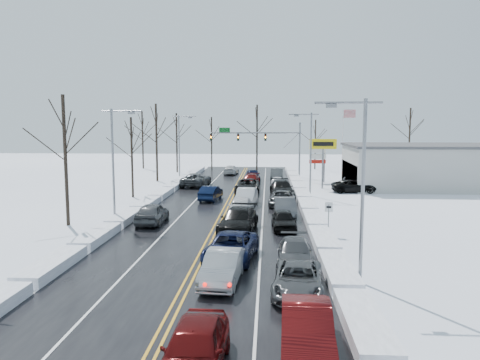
# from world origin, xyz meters

# --- Properties ---
(ground) EXTENTS (160.00, 160.00, 0.00)m
(ground) POSITION_xyz_m (0.00, 0.00, 0.00)
(ground) COLOR white
(ground) RESTS_ON ground
(road_surface) EXTENTS (14.00, 84.00, 0.01)m
(road_surface) POSITION_xyz_m (0.00, 2.00, 0.01)
(road_surface) COLOR black
(road_surface) RESTS_ON ground
(snow_bank_left) EXTENTS (1.51, 72.00, 0.59)m
(snow_bank_left) POSITION_xyz_m (-7.60, 2.00, 0.00)
(snow_bank_left) COLOR white
(snow_bank_left) RESTS_ON ground
(snow_bank_right) EXTENTS (1.51, 72.00, 0.59)m
(snow_bank_right) POSITION_xyz_m (7.60, 2.00, 0.00)
(snow_bank_right) COLOR white
(snow_bank_right) RESTS_ON ground
(traffic_signal_mast) EXTENTS (13.28, 0.39, 8.00)m
(traffic_signal_mast) POSITION_xyz_m (3.45, 27.99, 5.48)
(traffic_signal_mast) COLOR slate
(traffic_signal_mast) RESTS_ON ground
(tires_plus_sign) EXTENTS (3.20, 0.34, 6.00)m
(tires_plus_sign) POSITION_xyz_m (10.50, 15.99, 4.99)
(tires_plus_sign) COLOR slate
(tires_plus_sign) RESTS_ON ground
(used_vehicles_sign) EXTENTS (2.20, 0.22, 4.65)m
(used_vehicles_sign) POSITION_xyz_m (10.50, 22.00, 3.32)
(used_vehicles_sign) COLOR slate
(used_vehicles_sign) RESTS_ON ground
(speed_limit_sign) EXTENTS (0.55, 0.09, 2.35)m
(speed_limit_sign) POSITION_xyz_m (8.20, -8.00, 1.63)
(speed_limit_sign) COLOR slate
(speed_limit_sign) RESTS_ON ground
(flagpole) EXTENTS (1.87, 1.20, 10.00)m
(flagpole) POSITION_xyz_m (15.17, 30.00, 5.93)
(flagpole) COLOR silver
(flagpole) RESTS_ON ground
(dealership_building) EXTENTS (20.40, 12.40, 5.30)m
(dealership_building) POSITION_xyz_m (23.98, 18.00, 2.66)
(dealership_building) COLOR #ADADA8
(dealership_building) RESTS_ON ground
(streetlight_se) EXTENTS (3.20, 0.25, 9.00)m
(streetlight_se) POSITION_xyz_m (8.30, -18.00, 5.31)
(streetlight_se) COLOR slate
(streetlight_se) RESTS_ON ground
(streetlight_ne) EXTENTS (3.20, 0.25, 9.00)m
(streetlight_ne) POSITION_xyz_m (8.30, 10.00, 5.31)
(streetlight_ne) COLOR slate
(streetlight_ne) RESTS_ON ground
(streetlight_sw) EXTENTS (3.20, 0.25, 9.00)m
(streetlight_sw) POSITION_xyz_m (-8.30, -4.00, 5.31)
(streetlight_sw) COLOR slate
(streetlight_sw) RESTS_ON ground
(streetlight_nw) EXTENTS (3.20, 0.25, 9.00)m
(streetlight_nw) POSITION_xyz_m (-8.30, 24.00, 5.31)
(streetlight_nw) COLOR slate
(streetlight_nw) RESTS_ON ground
(tree_left_b) EXTENTS (4.00, 4.00, 10.00)m
(tree_left_b) POSITION_xyz_m (-11.50, -6.00, 6.99)
(tree_left_b) COLOR #2D231C
(tree_left_b) RESTS_ON ground
(tree_left_c) EXTENTS (3.40, 3.40, 8.50)m
(tree_left_c) POSITION_xyz_m (-10.50, 8.00, 5.94)
(tree_left_c) COLOR #2D231C
(tree_left_c) RESTS_ON ground
(tree_left_d) EXTENTS (4.20, 4.20, 10.50)m
(tree_left_d) POSITION_xyz_m (-11.20, 22.00, 7.33)
(tree_left_d) COLOR #2D231C
(tree_left_d) RESTS_ON ground
(tree_left_e) EXTENTS (3.80, 3.80, 9.50)m
(tree_left_e) POSITION_xyz_m (-10.80, 34.00, 6.64)
(tree_left_e) COLOR #2D231C
(tree_left_e) RESTS_ON ground
(tree_far_a) EXTENTS (4.00, 4.00, 10.00)m
(tree_far_a) POSITION_xyz_m (-18.00, 40.00, 6.99)
(tree_far_a) COLOR #2D231C
(tree_far_a) RESTS_ON ground
(tree_far_b) EXTENTS (3.60, 3.60, 9.00)m
(tree_far_b) POSITION_xyz_m (-6.00, 41.00, 6.29)
(tree_far_b) COLOR #2D231C
(tree_far_b) RESTS_ON ground
(tree_far_c) EXTENTS (4.40, 4.40, 11.00)m
(tree_far_c) POSITION_xyz_m (2.00, 39.00, 7.68)
(tree_far_c) COLOR #2D231C
(tree_far_c) RESTS_ON ground
(tree_far_d) EXTENTS (3.40, 3.40, 8.50)m
(tree_far_d) POSITION_xyz_m (12.00, 40.50, 5.94)
(tree_far_d) COLOR #2D231C
(tree_far_d) RESTS_ON ground
(tree_far_e) EXTENTS (4.20, 4.20, 10.50)m
(tree_far_e) POSITION_xyz_m (28.00, 41.00, 7.33)
(tree_far_e) COLOR #2D231C
(tree_far_e) RESTS_ON ground
(queued_car_1) EXTENTS (2.04, 4.89, 1.57)m
(queued_car_1) POSITION_xyz_m (1.72, -18.40, 0.00)
(queued_car_1) COLOR #9CA0A4
(queued_car_1) RESTS_ON ground
(queued_car_2) EXTENTS (3.23, 5.87, 1.56)m
(queued_car_2) POSITION_xyz_m (1.83, -14.59, 0.00)
(queued_car_2) COLOR black
(queued_car_2) RESTS_ON ground
(queued_car_3) EXTENTS (3.06, 6.09, 1.70)m
(queued_car_3) POSITION_xyz_m (1.79, -7.32, 0.00)
(queued_car_3) COLOR black
(queued_car_3) RESTS_ON ground
(queued_car_4) EXTENTS (2.12, 4.97, 1.67)m
(queued_car_4) POSITION_xyz_m (1.63, -1.99, 0.00)
(queued_car_4) COLOR silver
(queued_car_4) RESTS_ON ground
(queued_car_5) EXTENTS (2.07, 5.12, 1.65)m
(queued_car_5) POSITION_xyz_m (1.85, 3.63, 0.00)
(queued_car_5) COLOR silver
(queued_car_5) RESTS_ON ground
(queued_car_6) EXTENTS (2.75, 5.78, 1.59)m
(queued_car_6) POSITION_xyz_m (1.59, 11.80, 0.00)
(queued_car_6) COLOR black
(queued_car_6) RESTS_ON ground
(queued_car_7) EXTENTS (2.42, 5.01, 1.40)m
(queued_car_7) POSITION_xyz_m (1.77, 18.59, 0.00)
(queued_car_7) COLOR #500B0A
(queued_car_7) RESTS_ON ground
(queued_car_8) EXTENTS (2.32, 4.83, 1.59)m
(queued_car_8) POSITION_xyz_m (1.83, 23.23, 0.00)
(queued_car_8) COLOR black
(queued_car_8) RESTS_ON ground
(queued_car_9) EXTENTS (1.89, 4.99, 1.63)m
(queued_car_9) POSITION_xyz_m (5.28, -25.27, 0.00)
(queued_car_9) COLOR #510A0B
(queued_car_9) RESTS_ON ground
(queued_car_10) EXTENTS (2.68, 5.09, 1.37)m
(queued_car_10) POSITION_xyz_m (5.34, -19.68, 0.00)
(queued_car_10) COLOR #404346
(queued_car_10) RESTS_ON ground
(queued_car_11) EXTENTS (2.09, 4.80, 1.37)m
(queued_car_11) POSITION_xyz_m (5.44, -15.05, 0.00)
(queued_car_11) COLOR #3B3D40
(queued_car_11) RESTS_ON ground
(queued_car_12) EXTENTS (1.92, 4.33, 1.45)m
(queued_car_12) POSITION_xyz_m (5.11, -6.49, 0.00)
(queued_car_12) COLOR black
(queued_car_12) RESTS_ON ground
(queued_car_13) EXTENTS (1.85, 4.97, 1.62)m
(queued_car_13) POSITION_xyz_m (5.34, -1.85, 0.00)
(queued_car_13) COLOR #434548
(queued_car_13) RESTS_ON ground
(queued_car_14) EXTENTS (2.86, 5.33, 1.42)m
(queued_car_14) POSITION_xyz_m (5.31, 3.77, 0.00)
(queued_car_14) COLOR #3E4043
(queued_car_14) RESTS_ON ground
(queued_car_15) EXTENTS (2.69, 5.92, 1.68)m
(queued_car_15) POSITION_xyz_m (5.40, 9.78, 0.00)
(queued_car_15) COLOR black
(queued_car_15) RESTS_ON ground
(queued_car_16) EXTENTS (1.70, 3.94, 1.33)m
(queued_car_16) POSITION_xyz_m (5.06, 16.62, 0.00)
(queued_car_16) COLOR silver
(queued_car_16) RESTS_ON ground
(queued_car_17) EXTENTS (1.84, 4.91, 1.60)m
(queued_car_17) POSITION_xyz_m (5.13, 24.26, 0.00)
(queued_car_17) COLOR #404345
(queued_car_17) RESTS_ON ground
(oncoming_car_0) EXTENTS (2.14, 4.70, 1.50)m
(oncoming_car_0) POSITION_xyz_m (-1.94, 6.55, 0.00)
(oncoming_car_0) COLOR #0B1532
(oncoming_car_0) RESTS_ON ground
(oncoming_car_1) EXTENTS (3.57, 6.32, 1.67)m
(oncoming_car_1) POSITION_xyz_m (-5.10, 17.27, 0.00)
(oncoming_car_1) COLOR #434648
(oncoming_car_1) RESTS_ON ground
(oncoming_car_2) EXTENTS (2.34, 4.90, 1.38)m
(oncoming_car_2) POSITION_xyz_m (-1.83, 31.40, 0.00)
(oncoming_car_2) COLOR silver
(oncoming_car_2) RESTS_ON ground
(oncoming_car_3) EXTENTS (1.98, 4.86, 1.65)m
(oncoming_car_3) POSITION_xyz_m (-5.16, -4.97, 0.00)
(oncoming_car_3) COLOR #47494C
(oncoming_car_3) RESTS_ON ground
(parked_car_0) EXTENTS (5.30, 2.59, 1.45)m
(parked_car_0) POSITION_xyz_m (13.83, 12.99, 0.00)
(parked_car_0) COLOR black
(parked_car_0) RESTS_ON ground
(parked_car_1) EXTENTS (2.76, 5.42, 1.51)m
(parked_car_1) POSITION_xyz_m (17.17, 17.36, 0.00)
(parked_car_1) COLOR #393B3E
(parked_car_1) RESTS_ON ground
(parked_car_2) EXTENTS (2.20, 4.51, 1.48)m
(parked_car_2) POSITION_xyz_m (14.86, 22.46, 0.00)
(parked_car_2) COLOR black
(parked_car_2) RESTS_ON ground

